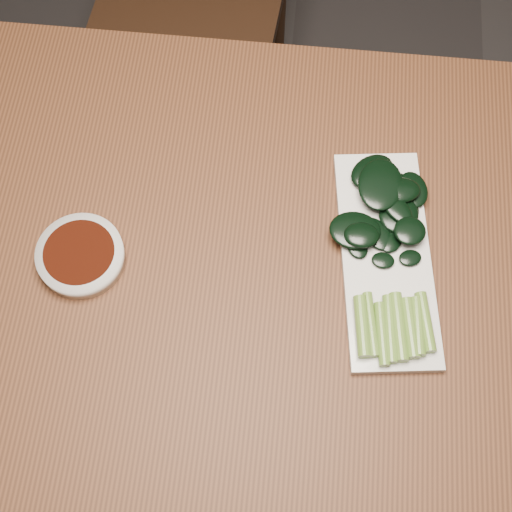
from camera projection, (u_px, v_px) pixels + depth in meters
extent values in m
plane|color=#2E2B2B|center=(258.00, 392.00, 1.68)|extent=(6.00, 6.00, 0.00)
cube|color=#4E2A16|center=(259.00, 277.00, 1.01)|extent=(1.40, 0.80, 0.04)
cylinder|color=black|center=(118.00, 101.00, 1.76)|extent=(0.04, 0.04, 0.41)
cylinder|color=black|center=(255.00, 121.00, 1.74)|extent=(0.04, 0.04, 0.41)
cylinder|color=black|center=(279.00, 13.00, 1.87)|extent=(0.04, 0.04, 0.41)
cylinder|color=silver|center=(81.00, 256.00, 0.99)|extent=(0.12, 0.12, 0.03)
cylinder|color=#320D04|center=(79.00, 252.00, 0.97)|extent=(0.10, 0.10, 0.00)
cube|color=silver|center=(386.00, 257.00, 0.99)|extent=(0.16, 0.34, 0.01)
cylinder|color=olive|center=(362.00, 326.00, 0.94)|extent=(0.03, 0.08, 0.02)
cylinder|color=olive|center=(371.00, 324.00, 0.94)|extent=(0.03, 0.09, 0.01)
cylinder|color=olive|center=(382.00, 334.00, 0.93)|extent=(0.02, 0.09, 0.01)
cylinder|color=olive|center=(390.00, 329.00, 0.94)|extent=(0.02, 0.09, 0.02)
cylinder|color=olive|center=(399.00, 327.00, 0.94)|extent=(0.03, 0.09, 0.02)
cylinder|color=olive|center=(410.00, 328.00, 0.93)|extent=(0.03, 0.08, 0.02)
cylinder|color=olive|center=(418.00, 327.00, 0.94)|extent=(0.02, 0.08, 0.02)
cylinder|color=olive|center=(425.00, 322.00, 0.94)|extent=(0.03, 0.08, 0.02)
ellipsoid|color=black|center=(397.00, 187.00, 1.02)|extent=(0.05, 0.05, 0.01)
ellipsoid|color=black|center=(372.00, 172.00, 1.03)|extent=(0.08, 0.08, 0.01)
ellipsoid|color=black|center=(374.00, 171.00, 1.03)|extent=(0.04, 0.05, 0.01)
ellipsoid|color=black|center=(362.00, 235.00, 0.98)|extent=(0.05, 0.04, 0.01)
ellipsoid|color=black|center=(413.00, 189.00, 1.02)|extent=(0.05, 0.07, 0.01)
ellipsoid|color=black|center=(377.00, 234.00, 0.99)|extent=(0.06, 0.07, 0.01)
ellipsoid|color=black|center=(399.00, 214.00, 1.00)|extent=(0.07, 0.07, 0.01)
ellipsoid|color=black|center=(396.00, 207.00, 1.00)|extent=(0.06, 0.07, 0.01)
ellipsoid|color=black|center=(355.00, 230.00, 0.99)|extent=(0.07, 0.06, 0.01)
ellipsoid|color=black|center=(405.00, 214.00, 1.01)|extent=(0.06, 0.06, 0.01)
ellipsoid|color=black|center=(380.00, 184.00, 1.01)|extent=(0.07, 0.09, 0.01)
ellipsoid|color=black|center=(400.00, 190.00, 1.01)|extent=(0.06, 0.05, 0.01)
ellipsoid|color=black|center=(410.00, 231.00, 0.98)|extent=(0.06, 0.06, 0.01)
ellipsoid|color=black|center=(357.00, 248.00, 0.98)|extent=(0.04, 0.04, 0.01)
ellipsoid|color=black|center=(410.00, 258.00, 0.98)|extent=(0.04, 0.03, 0.01)
ellipsoid|color=black|center=(391.00, 242.00, 0.99)|extent=(0.04, 0.04, 0.01)
ellipsoid|color=black|center=(383.00, 260.00, 0.98)|extent=(0.03, 0.03, 0.01)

